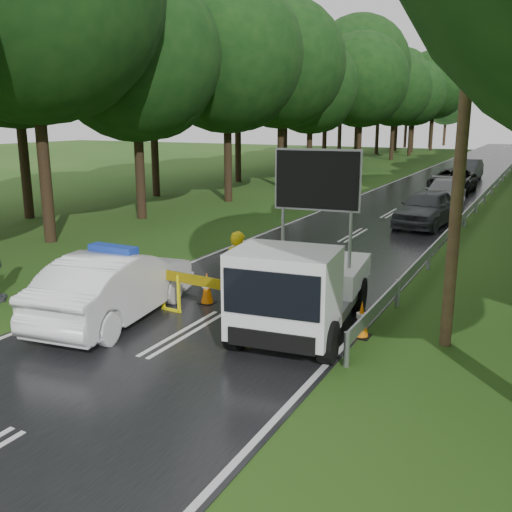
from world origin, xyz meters
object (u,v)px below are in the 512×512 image
Objects in this scene: barrier at (203,287)px; queue_car_fourth at (467,170)px; queue_car_first at (427,208)px; police_sedan at (115,286)px; officer at (238,271)px; queue_car_third at (452,181)px; civilian at (264,270)px; queue_car_second at (445,193)px; work_truck at (300,286)px.

queue_car_fourth reaches higher than barrier.
police_sedan is at bearing -99.03° from queue_car_first.
queue_car_third is at bearing -88.75° from officer.
civilian is at bearing -91.85° from queue_car_first.
officer is (2.20, 1.95, 0.18)m from police_sedan.
work_truck is at bearing -96.20° from queue_car_second.
work_truck reaches higher than queue_car_third.
officer reaches higher than queue_car_third.
officer is 0.37× the size of queue_car_third.
civilian is (-1.75, 1.74, -0.27)m from work_truck.
police_sedan is 3.23× the size of civilian.
work_truck is 2.03× the size of barrier.
civilian is 0.30× the size of queue_car_third.
police_sedan is 2.03m from barrier.
civilian reaches higher than queue_car_second.
officer is 1.25× the size of civilian.
police_sedan reaches higher than queue_car_fourth.
queue_car_fourth is (-0.97, 34.44, -0.28)m from work_truck.
civilian is (0.62, 2.00, 0.00)m from barrier.
queue_car_second is at bearing -91.31° from officer.
civilian is at bearing -98.36° from officer.
work_truck is 3.23× the size of civilian.
barrier is (-2.36, -0.26, -0.27)m from work_truck.
civilian is 0.31× the size of queue_car_second.
queue_car_first is 6.00m from queue_car_second.
queue_car_first is (-0.05, 14.21, -0.26)m from work_truck.
queue_car_first is (1.70, 12.47, 0.00)m from civilian.
police_sedan is 2.94m from officer.
queue_car_second is at bearing 97.71° from queue_car_first.
barrier is at bearing -92.75° from queue_car_third.
queue_car_third is (3.33, 27.71, -0.08)m from police_sedan.
queue_car_first is at bearing -113.26° from police_sedan.
barrier is 1.10m from officer.
work_truck reaches higher than civilian.
queue_car_second is 0.95× the size of queue_car_third.
officer is at bearing -92.17° from queue_car_first.
queue_car_second is at bearing -85.25° from queue_car_fourth.
queue_car_fourth reaches higher than queue_car_third.
queue_car_second is 1.06× the size of queue_car_fourth.
police_sedan is 3.81m from civilian.
work_truck is at bearing 162.98° from officer.
queue_car_fourth is (-0.74, 14.23, 0.05)m from queue_car_second.
civilian is 32.71m from queue_car_fourth.
work_truck is 2.10m from officer.
queue_car_fourth is at bearing 53.00° from civilian.
queue_car_third is at bearing 84.81° from work_truck.
police_sedan reaches higher than civilian.
police_sedan is at bearing -93.34° from queue_car_fourth.
barrier is 1.27× the size of officer.
work_truck is 1.08× the size of queue_car_fourth.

